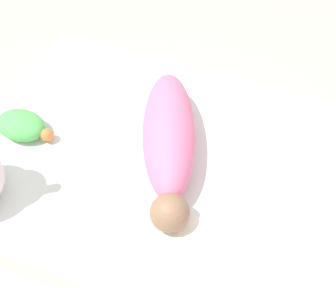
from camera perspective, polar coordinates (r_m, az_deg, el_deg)
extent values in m
plane|color=#B2A893|center=(1.35, -0.11, -6.53)|extent=(12.00, 12.00, 0.00)
cube|color=white|center=(1.28, -0.11, -4.59)|extent=(1.21, 0.86, 0.17)
cube|color=white|center=(1.08, 1.62, -13.59)|extent=(0.25, 0.15, 0.02)
ellipsoid|color=pink|center=(1.18, 0.12, 1.81)|extent=(0.32, 0.50, 0.15)
sphere|color=#89664C|center=(1.04, 0.25, -9.94)|extent=(0.11, 0.11, 0.11)
ellipsoid|color=#51B756|center=(1.33, -20.58, 2.58)|extent=(0.16, 0.12, 0.08)
sphere|color=orange|center=(1.29, -17.14, 1.27)|extent=(0.04, 0.04, 0.04)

